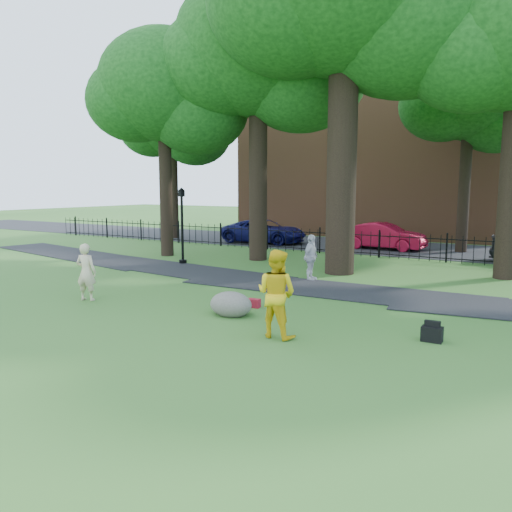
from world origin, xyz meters
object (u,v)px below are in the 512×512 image
Objects in this scene: woman at (86,272)px; red_sedan at (384,236)px; lamppost at (182,227)px; man at (276,294)px; boulder at (231,302)px.

red_sedan is at bearing -120.80° from woman.
woman is 7.23m from lamppost.
woman is 0.86× the size of man.
red_sedan is (-0.63, 15.53, 0.37)m from boulder.
boulder is 9.10m from lamppost.
red_sedan is at bearing -78.12° from man.
man is (6.44, -0.31, 0.13)m from woman.
woman is 16.73m from red_sedan.
lamppost reaches higher than boulder.
lamppost reaches higher than woman.
man is at bearing -169.46° from red_sedan.
woman is 1.45× the size of boulder.
boulder is (4.54, 0.74, -0.50)m from woman.
woman is at bearing 0.48° from man.
woman is at bearing -170.77° from boulder.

